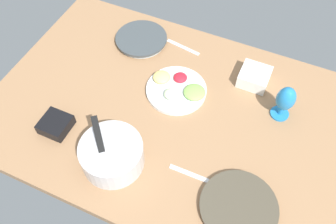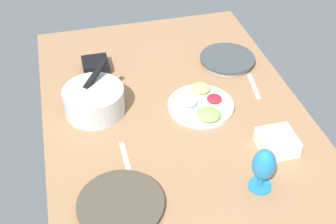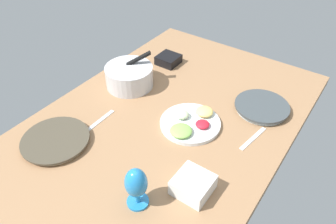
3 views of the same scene
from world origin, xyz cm
name	(u,v)px [view 1 (image 1 of 3)]	position (x,y,z in cm)	size (l,w,h in cm)	color
ground_plane	(176,116)	(0.00, 0.00, -2.00)	(160.00, 104.00, 4.00)	#99704C
dinner_plate_left	(239,207)	(-36.99, 29.02, 1.22)	(28.22, 28.22, 2.34)	beige
dinner_plate_right	(141,39)	(32.99, -32.75, 1.49)	(25.33, 25.33, 2.87)	silver
mixing_bowl	(112,154)	(13.05, 30.87, 5.83)	(24.09, 24.09, 17.18)	silver
fruit_platter	(177,89)	(4.53, -11.27, 1.63)	(26.88, 26.88, 4.90)	silver
hurricane_glass_blue	(285,100)	(-40.16, -17.62, 9.88)	(7.82, 7.82, 16.80)	#237FC4
square_bowl_white	(254,76)	(-24.81, -30.59, 3.57)	(12.89, 12.89, 6.41)	white
square_bowl_black	(56,124)	(42.05, 26.96, 2.69)	(11.54, 11.54, 4.83)	black
fork_by_left_plate	(192,174)	(-16.78, 23.73, 0.30)	(18.00, 1.80, 0.60)	silver
fork_by_right_plate	(183,47)	(12.64, -37.55, 0.30)	(18.00, 1.80, 0.60)	silver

